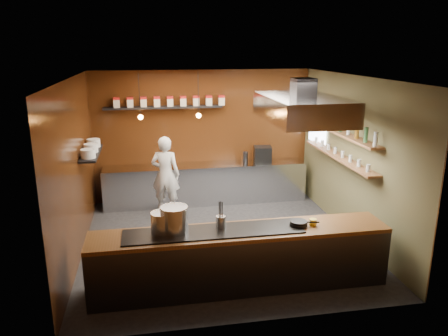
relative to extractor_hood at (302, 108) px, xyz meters
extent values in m
plane|color=black|center=(-1.30, 0.40, -2.51)|extent=(5.00, 5.00, 0.00)
plane|color=#321B09|center=(-1.30, 2.90, -1.01)|extent=(5.00, 0.00, 5.00)
plane|color=#321B09|center=(-3.80, 0.40, -1.01)|extent=(0.00, 5.00, 5.00)
plane|color=brown|center=(1.20, 0.40, -1.01)|extent=(0.00, 5.00, 5.00)
plane|color=silver|center=(-1.30, 0.40, 0.49)|extent=(5.00, 5.00, 0.00)
plane|color=white|center=(1.15, 2.10, -0.61)|extent=(0.00, 1.00, 1.00)
cube|color=silver|center=(-1.30, 2.57, -2.06)|extent=(4.60, 0.65, 0.90)
cube|color=#38383D|center=(-1.30, -1.20, -2.08)|extent=(4.40, 0.70, 0.86)
cube|color=brown|center=(-1.30, -1.20, -1.62)|extent=(4.40, 0.72, 0.06)
cube|color=black|center=(-1.70, -1.20, -1.58)|extent=(2.60, 0.55, 0.02)
cube|color=black|center=(-2.20, 2.76, -0.31)|extent=(2.60, 0.26, 0.04)
cube|color=black|center=(-3.64, 1.40, -0.96)|extent=(0.30, 1.40, 0.04)
cube|color=brown|center=(1.04, 0.70, -0.59)|extent=(0.26, 2.80, 0.04)
cube|color=brown|center=(1.04, 0.70, -1.06)|extent=(0.26, 2.80, 0.04)
cube|color=#38383D|center=(0.00, 0.00, 0.34)|extent=(0.35, 0.35, 0.30)
cube|color=silver|center=(0.00, 0.00, -0.01)|extent=(1.20, 2.00, 0.40)
cube|color=white|center=(0.00, 0.00, -0.22)|extent=(1.00, 1.80, 0.02)
cylinder|color=black|center=(-2.70, 2.10, 0.04)|extent=(0.01, 0.01, 0.90)
sphere|color=orange|center=(-2.70, 2.10, -0.41)|extent=(0.10, 0.10, 0.10)
cylinder|color=black|center=(-1.50, 2.10, 0.04)|extent=(0.01, 0.01, 0.90)
sphere|color=orange|center=(-1.50, 2.10, -0.41)|extent=(0.10, 0.10, 0.10)
cube|color=beige|center=(-3.20, 2.76, -0.20)|extent=(0.13, 0.13, 0.17)
cube|color=#B11815|center=(-3.20, 2.76, -0.09)|extent=(0.13, 0.13, 0.05)
cube|color=beige|center=(-2.91, 2.76, -0.20)|extent=(0.13, 0.13, 0.17)
cube|color=#B11815|center=(-2.91, 2.76, -0.09)|extent=(0.13, 0.13, 0.05)
cube|color=beige|center=(-2.62, 2.76, -0.20)|extent=(0.13, 0.13, 0.17)
cube|color=#B11815|center=(-2.62, 2.76, -0.09)|extent=(0.14, 0.13, 0.05)
cube|color=beige|center=(-2.34, 2.76, -0.20)|extent=(0.13, 0.13, 0.17)
cube|color=#B11815|center=(-2.34, 2.76, -0.09)|extent=(0.13, 0.13, 0.05)
cube|color=beige|center=(-2.05, 2.76, -0.20)|extent=(0.13, 0.13, 0.17)
cube|color=#B11815|center=(-2.05, 2.76, -0.09)|extent=(0.14, 0.13, 0.05)
cube|color=beige|center=(-1.76, 2.76, -0.20)|extent=(0.13, 0.13, 0.17)
cube|color=#B11815|center=(-1.76, 2.76, -0.09)|extent=(0.14, 0.13, 0.05)
cube|color=beige|center=(-1.48, 2.76, -0.20)|extent=(0.13, 0.13, 0.17)
cube|color=#B11815|center=(-1.48, 2.76, -0.09)|extent=(0.14, 0.13, 0.05)
cube|color=beige|center=(-1.19, 2.76, -0.20)|extent=(0.13, 0.13, 0.17)
cube|color=#B11815|center=(-1.19, 2.76, -0.09)|extent=(0.14, 0.13, 0.05)
cube|color=beige|center=(-0.90, 2.76, -0.20)|extent=(0.13, 0.13, 0.17)
cube|color=#B11815|center=(-0.90, 2.76, -0.09)|extent=(0.14, 0.13, 0.05)
cylinder|color=white|center=(-3.64, 0.95, -0.86)|extent=(0.26, 0.26, 0.16)
cylinder|color=white|center=(-3.64, 1.40, -0.86)|extent=(0.26, 0.26, 0.16)
cylinder|color=white|center=(-3.64, 1.85, -0.86)|extent=(0.26, 0.26, 0.16)
cylinder|color=silver|center=(1.04, -0.60, -0.45)|extent=(0.06, 0.06, 0.24)
cylinder|color=#2D5933|center=(1.04, -0.28, -0.45)|extent=(0.06, 0.06, 0.24)
cylinder|color=#8C601E|center=(1.04, 0.05, -0.45)|extent=(0.06, 0.06, 0.24)
cylinder|color=silver|center=(1.04, 0.38, -0.45)|extent=(0.06, 0.06, 0.24)
cylinder|color=#2D5933|center=(1.04, 0.70, -0.45)|extent=(0.06, 0.06, 0.24)
cylinder|color=#8C601E|center=(1.04, 1.02, -0.45)|extent=(0.06, 0.06, 0.24)
cylinder|color=silver|center=(1.04, 1.35, -0.45)|extent=(0.06, 0.06, 0.24)
cylinder|color=#2D5933|center=(1.04, 1.67, -0.45)|extent=(0.06, 0.06, 0.24)
cylinder|color=#8C601E|center=(1.04, 2.00, -0.45)|extent=(0.06, 0.06, 0.24)
cylinder|color=silver|center=(1.04, -0.45, -0.97)|extent=(0.07, 0.07, 0.13)
cylinder|color=silver|center=(1.04, -0.12, -0.97)|extent=(0.07, 0.07, 0.13)
cylinder|color=silver|center=(1.04, 0.21, -0.97)|extent=(0.07, 0.07, 0.13)
cylinder|color=silver|center=(1.04, 0.54, -0.97)|extent=(0.07, 0.07, 0.13)
cylinder|color=silver|center=(1.04, 0.86, -0.97)|extent=(0.07, 0.07, 0.13)
cylinder|color=silver|center=(1.04, 1.19, -0.97)|extent=(0.07, 0.07, 0.13)
cylinder|color=silver|center=(1.04, 1.52, -0.97)|extent=(0.07, 0.07, 0.13)
cylinder|color=silver|center=(1.04, 1.85, -0.97)|extent=(0.07, 0.07, 0.13)
cylinder|color=#B6B8BD|center=(-2.26, -1.14, -1.37)|extent=(0.52, 0.52, 0.38)
cylinder|color=#BABCC1|center=(-2.43, -1.12, -1.41)|extent=(0.41, 0.41, 0.30)
cylinder|color=#B8BBBF|center=(-1.58, -1.12, -1.47)|extent=(0.16, 0.16, 0.19)
cylinder|color=black|center=(-0.43, -1.22, -1.55)|extent=(0.27, 0.27, 0.03)
cylinder|color=black|center=(-0.43, -1.22, -1.51)|extent=(0.25, 0.25, 0.03)
cylinder|color=black|center=(-0.22, -1.27, -1.51)|extent=(0.18, 0.06, 0.02)
cylinder|color=yellow|center=(-0.20, -1.22, -1.54)|extent=(0.15, 0.15, 0.10)
cube|color=black|center=(0.02, 2.50, -1.41)|extent=(0.44, 0.42, 0.38)
imported|color=white|center=(-2.23, 2.12, -1.66)|extent=(0.70, 0.56, 1.68)
camera|label=1|loc=(-2.57, -6.95, 1.01)|focal=35.00mm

